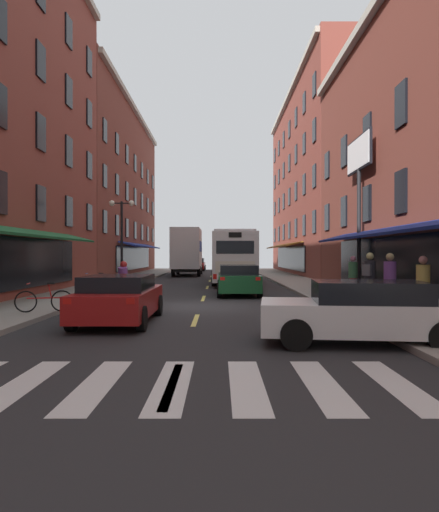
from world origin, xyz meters
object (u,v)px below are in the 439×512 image
(pedestrian_rear, at_px, (388,282))
(pedestrian_far, at_px, (351,277))
(transit_bus, at_px, (230,257))
(sedan_mid, at_px, (361,312))
(pedestrian_near, at_px, (367,279))
(street_lamp_twin, at_px, (120,238))
(sedan_rear, at_px, (236,280))
(bicycle_near, at_px, (95,285))
(box_truck, at_px, (185,252))
(billboard_sign, at_px, (357,172))
(sedan_far, at_px, (195,264))
(bicycle_mid, at_px, (42,300))
(sedan_near, at_px, (117,298))
(motorcycle_rider, at_px, (121,286))
(pedestrian_mid, at_px, (421,286))

(pedestrian_rear, bearing_deg, pedestrian_far, -163.05)
(transit_bus, bearing_deg, sedan_mid, -84.10)
(pedestrian_near, bearing_deg, street_lamp_twin, 175.99)
(sedan_rear, height_order, bicycle_near, sedan_rear)
(transit_bus, relative_size, box_truck, 1.48)
(billboard_sign, relative_size, sedan_rear, 1.66)
(pedestrian_rear, bearing_deg, sedan_far, -149.07)
(bicycle_mid, relative_size, pedestrian_near, 0.92)
(transit_bus, height_order, street_lamp_twin, street_lamp_twin)
(sedan_near, xyz_separation_m, motorcycle_rider, (-0.80, 4.31, 0.02))
(sedan_far, bearing_deg, bicycle_near, -95.53)
(sedan_rear, bearing_deg, motorcycle_rider, -136.29)
(billboard_sign, distance_m, sedan_far, 33.65)
(box_truck, bearing_deg, sedan_far, 88.87)
(billboard_sign, height_order, sedan_near, billboard_sign)
(box_truck, bearing_deg, pedestrian_mid, -73.23)
(box_truck, bearing_deg, sedan_near, -89.84)
(pedestrian_near, bearing_deg, motorcycle_rider, -152.74)
(bicycle_mid, bearing_deg, sedan_near, -26.17)
(sedan_mid, relative_size, sedan_far, 0.91)
(pedestrian_mid, bearing_deg, sedan_mid, 7.18)
(bicycle_near, bearing_deg, motorcycle_rider, -62.67)
(pedestrian_far, bearing_deg, bicycle_mid, -143.11)
(sedan_rear, xyz_separation_m, pedestrian_mid, (4.73, -8.72, 0.31))
(transit_bus, height_order, motorcycle_rider, transit_bus)
(pedestrian_far, bearing_deg, pedestrian_rear, -77.52)
(pedestrian_rear, bearing_deg, billboard_sign, -170.15)
(box_truck, height_order, sedan_rear, box_truck)
(box_truck, height_order, pedestrian_mid, box_truck)
(sedan_near, relative_size, bicycle_mid, 2.60)
(street_lamp_twin, bearing_deg, billboard_sign, -21.68)
(pedestrian_near, distance_m, pedestrian_mid, 2.39)
(billboard_sign, distance_m, transit_bus, 12.04)
(sedan_rear, xyz_separation_m, pedestrian_near, (4.01, -6.44, 0.39))
(sedan_far, height_order, bicycle_near, sedan_far)
(motorcycle_rider, bearing_deg, street_lamp_twin, 102.60)
(pedestrian_near, xyz_separation_m, street_lamp_twin, (-10.36, 10.58, 1.69))
(sedan_rear, xyz_separation_m, motorcycle_rider, (-4.47, -4.28, -0.02))
(box_truck, xyz_separation_m, sedan_near, (0.08, -28.01, -1.42))
(sedan_rear, height_order, street_lamp_twin, street_lamp_twin)
(sedan_mid, relative_size, pedestrian_rear, 2.42)
(street_lamp_twin, bearing_deg, bicycle_mid, -89.56)
(sedan_rear, bearing_deg, box_truck, 100.94)
(sedan_near, xyz_separation_m, pedestrian_far, (8.15, 5.54, 0.32))
(bicycle_mid, bearing_deg, sedan_mid, -26.90)
(pedestrian_rear, bearing_deg, motorcycle_rider, -90.83)
(sedan_far, height_order, sedan_rear, sedan_far)
(sedan_rear, bearing_deg, billboard_sign, -5.86)
(sedan_mid, bearing_deg, street_lamp_twin, 118.43)
(sedan_mid, bearing_deg, billboard_sign, 73.31)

